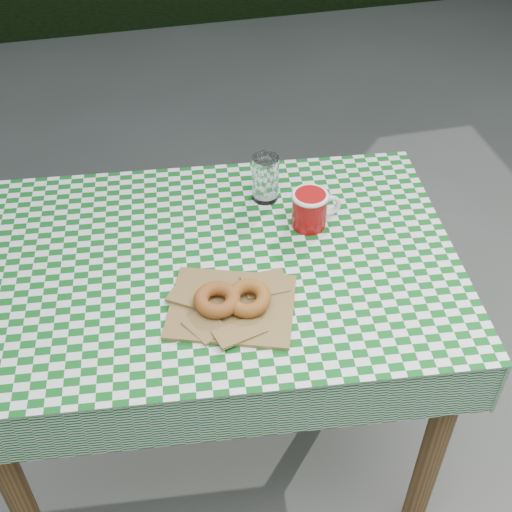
{
  "coord_description": "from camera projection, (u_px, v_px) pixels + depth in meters",
  "views": [
    {
      "loc": [
        -0.22,
        -1.25,
        1.84
      ],
      "look_at": [
        0.04,
        -0.14,
        0.79
      ],
      "focal_mm": 48.5,
      "sensor_mm": 36.0,
      "label": 1
    }
  ],
  "objects": [
    {
      "name": "coffee_mug",
      "position": [
        309.0,
        210.0,
        1.65
      ],
      "size": [
        0.18,
        0.18,
        0.09
      ],
      "primitive_type": null,
      "rotation": [
        0.0,
        0.0,
        0.07
      ],
      "color": "#9A090B",
      "rests_on": "tablecloth"
    },
    {
      "name": "bagel_back",
      "position": [
        248.0,
        298.0,
        1.46
      ],
      "size": [
        0.14,
        0.14,
        0.03
      ],
      "primitive_type": "torus",
      "rotation": [
        0.0,
        0.0,
        -0.83
      ],
      "color": "#98521F",
      "rests_on": "paper_bag"
    },
    {
      "name": "drinking_glass",
      "position": [
        266.0,
        178.0,
        1.72
      ],
      "size": [
        0.07,
        0.07,
        0.12
      ],
      "primitive_type": "cylinder",
      "rotation": [
        0.0,
        0.0,
        -0.09
      ],
      "color": "white",
      "rests_on": "tablecloth"
    },
    {
      "name": "ground",
      "position": [
        235.0,
        412.0,
        2.18
      ],
      "size": [
        60.0,
        60.0,
        0.0
      ],
      "primitive_type": "plane",
      "color": "#4E4E49",
      "rests_on": "ground"
    },
    {
      "name": "table",
      "position": [
        220.0,
        365.0,
        1.84
      ],
      "size": [
        1.17,
        0.85,
        0.75
      ],
      "primitive_type": "cube",
      "rotation": [
        0.0,
        0.0,
        -0.1
      ],
      "color": "brown",
      "rests_on": "ground"
    },
    {
      "name": "bagel_front",
      "position": [
        217.0,
        300.0,
        1.45
      ],
      "size": [
        0.13,
        0.13,
        0.03
      ],
      "primitive_type": "torus",
      "rotation": [
        0.0,
        0.0,
        0.47
      ],
      "color": "#9D4620",
      "rests_on": "paper_bag"
    },
    {
      "name": "paper_bag",
      "position": [
        232.0,
        306.0,
        1.47
      ],
      "size": [
        0.32,
        0.29,
        0.01
      ],
      "primitive_type": "cube",
      "rotation": [
        0.0,
        0.0,
        -0.33
      ],
      "color": "olive",
      "rests_on": "tablecloth"
    },
    {
      "name": "tablecloth",
      "position": [
        214.0,
        262.0,
        1.59
      ],
      "size": [
        1.2,
        0.87,
        0.01
      ],
      "primitive_type": "cube",
      "rotation": [
        0.0,
        0.0,
        -0.1
      ],
      "color": "#0D591A",
      "rests_on": "table"
    }
  ]
}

